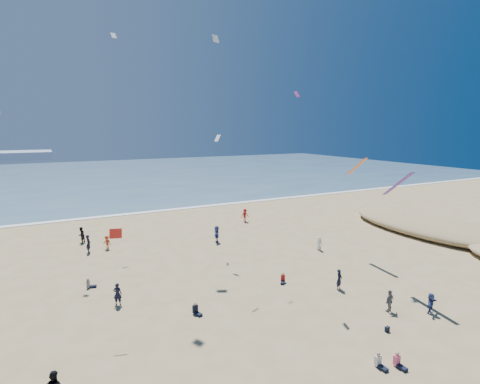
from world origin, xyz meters
TOP-DOWN VIEW (x-y plane):
  - ocean at (0.00, 95.00)m, footprint 220.00×100.00m
  - surf_line at (0.00, 45.00)m, footprint 220.00×1.20m
  - standing_flyers at (4.14, 17.85)m, footprint 29.86×38.38m
  - seated_group at (3.82, 9.67)m, footprint 15.46×19.21m
  - navy_bag at (10.40, 4.04)m, footprint 0.28×0.18m
  - kites_aloft at (9.85, 13.41)m, footprint 39.94×38.08m

SIDE VIEW (x-z plane):
  - ocean at x=0.00m, z-range 0.00..0.06m
  - surf_line at x=0.00m, z-range 0.00..0.08m
  - navy_bag at x=10.40m, z-range 0.00..0.34m
  - seated_group at x=3.82m, z-range 0.00..0.84m
  - standing_flyers at x=4.14m, z-range -0.09..1.80m
  - kites_aloft at x=9.85m, z-range 1.03..29.42m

